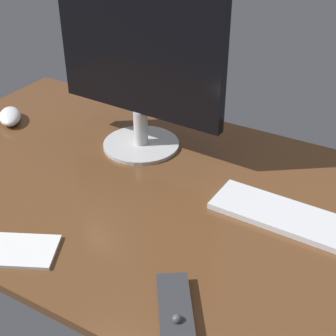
% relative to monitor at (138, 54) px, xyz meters
% --- Properties ---
extents(desk, '(1.40, 0.84, 0.02)m').
position_rel_monitor_xyz_m(desk, '(0.11, -0.16, -0.28)').
color(desk, brown).
rests_on(desk, ground).
extents(monitor, '(0.49, 0.21, 0.48)m').
position_rel_monitor_xyz_m(monitor, '(0.00, 0.00, 0.00)').
color(monitor, '#BEBEBE').
rests_on(monitor, desk).
extents(keyboard, '(0.34, 0.13, 0.01)m').
position_rel_monitor_xyz_m(keyboard, '(0.46, -0.12, -0.26)').
color(keyboard, silver).
rests_on(keyboard, desk).
extents(computer_mouse, '(0.13, 0.13, 0.04)m').
position_rel_monitor_xyz_m(computer_mouse, '(-0.43, -0.07, -0.25)').
color(computer_mouse, silver).
rests_on(computer_mouse, desk).
extents(media_remote, '(0.14, 0.16, 0.03)m').
position_rel_monitor_xyz_m(media_remote, '(0.38, -0.48, -0.26)').
color(media_remote, '#2D2D33').
rests_on(media_remote, desk).
extents(notepad, '(0.17, 0.15, 0.01)m').
position_rel_monitor_xyz_m(notepad, '(0.03, -0.49, -0.26)').
color(notepad, silver).
rests_on(notepad, desk).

